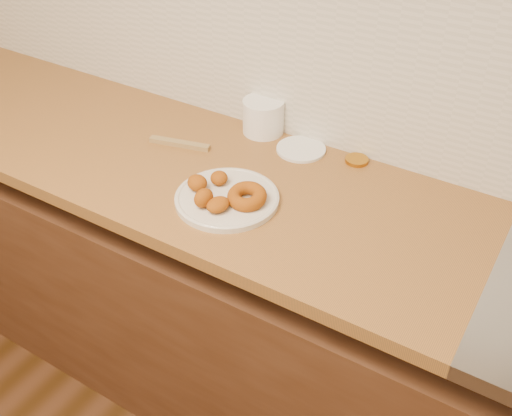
# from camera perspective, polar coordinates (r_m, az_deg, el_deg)

# --- Properties ---
(base_cabinet) EXTENTS (3.60, 0.60, 0.77)m
(base_cabinet) POSITION_cam_1_polar(r_m,az_deg,el_deg) (1.90, 3.16, -11.85)
(base_cabinet) COLOR #4F2E1D
(base_cabinet) RESTS_ON floor
(butcher_block) EXTENTS (2.30, 0.62, 0.04)m
(butcher_block) POSITION_cam_1_polar(r_m,az_deg,el_deg) (1.90, -13.85, 6.32)
(butcher_block) COLOR #9C5E26
(butcher_block) RESTS_ON base_cabinet
(backsplash) EXTENTS (3.60, 0.02, 0.60)m
(backsplash) POSITION_cam_1_polar(r_m,az_deg,el_deg) (1.64, 9.37, 14.53)
(backsplash) COLOR beige
(backsplash) RESTS_ON wall_back
(donut_plate) EXTENTS (0.27, 0.27, 0.02)m
(donut_plate) POSITION_cam_1_polar(r_m,az_deg,el_deg) (1.54, -2.78, 0.89)
(donut_plate) COLOR beige
(donut_plate) RESTS_ON butcher_block
(ring_donut) EXTENTS (0.12, 0.13, 0.05)m
(ring_donut) POSITION_cam_1_polar(r_m,az_deg,el_deg) (1.51, -0.89, 1.14)
(ring_donut) COLOR #9A4810
(ring_donut) RESTS_ON donut_plate
(fried_dough_chunks) EXTENTS (0.16, 0.17, 0.05)m
(fried_dough_chunks) POSITION_cam_1_polar(r_m,az_deg,el_deg) (1.52, -4.55, 1.58)
(fried_dough_chunks) COLOR #9A4810
(fried_dough_chunks) RESTS_ON donut_plate
(plastic_tub) EXTENTS (0.16, 0.16, 0.10)m
(plastic_tub) POSITION_cam_1_polar(r_m,az_deg,el_deg) (1.82, 0.71, 8.71)
(plastic_tub) COLOR white
(plastic_tub) RESTS_ON butcher_block
(tub_lid) EXTENTS (0.19, 0.19, 0.01)m
(tub_lid) POSITION_cam_1_polar(r_m,az_deg,el_deg) (1.75, 4.31, 5.61)
(tub_lid) COLOR white
(tub_lid) RESTS_ON butcher_block
(brass_jar_lid) EXTENTS (0.08, 0.08, 0.01)m
(brass_jar_lid) POSITION_cam_1_polar(r_m,az_deg,el_deg) (1.72, 9.57, 4.52)
(brass_jar_lid) COLOR #AB731C
(brass_jar_lid) RESTS_ON butcher_block
(wooden_utensil) EXTENTS (0.19, 0.07, 0.01)m
(wooden_utensil) POSITION_cam_1_polar(r_m,az_deg,el_deg) (1.78, -7.29, 6.11)
(wooden_utensil) COLOR olive
(wooden_utensil) RESTS_ON butcher_block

